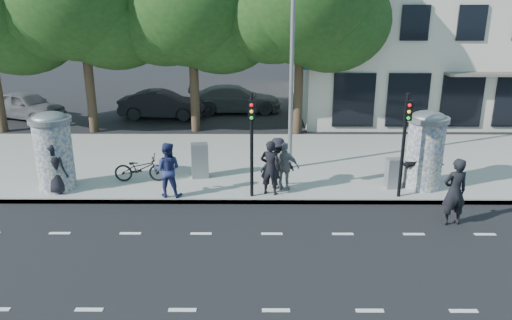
{
  "coord_description": "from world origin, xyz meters",
  "views": [
    {
      "loc": [
        -0.37,
        -11.29,
        6.39
      ],
      "look_at": [
        -0.46,
        3.5,
        1.5
      ],
      "focal_mm": 35.0,
      "sensor_mm": 36.0,
      "label": 1
    }
  ],
  "objects_px": {
    "cabinet_left": "(200,161)",
    "car_mid": "(162,104)",
    "man_road": "(455,192)",
    "cabinet_right": "(393,173)",
    "ped_e": "(285,167)",
    "traffic_pole_near": "(252,135)",
    "ped_d": "(278,163)",
    "street_lamp": "(292,43)",
    "ped_c": "(168,170)",
    "ad_column_right": "(425,148)",
    "ped_b": "(270,168)",
    "ped_a": "(55,167)",
    "car_left": "(27,105)",
    "car_right": "(235,99)",
    "ad_column_left": "(54,149)",
    "bicycle": "(140,168)",
    "ped_f": "(423,168)",
    "traffic_pole_far": "(405,135)"
  },
  "relations": [
    {
      "from": "traffic_pole_near",
      "to": "ped_a",
      "type": "height_order",
      "value": "traffic_pole_near"
    },
    {
      "from": "bicycle",
      "to": "car_left",
      "type": "xyz_separation_m",
      "value": [
        -8.41,
        9.96,
        0.12
      ]
    },
    {
      "from": "car_right",
      "to": "ped_f",
      "type": "bearing_deg",
      "value": -156.01
    },
    {
      "from": "traffic_pole_near",
      "to": "ped_e",
      "type": "height_order",
      "value": "traffic_pole_near"
    },
    {
      "from": "ped_b",
      "to": "traffic_pole_near",
      "type": "bearing_deg",
      "value": 35.9
    },
    {
      "from": "ad_column_right",
      "to": "ped_d",
      "type": "height_order",
      "value": "ad_column_right"
    },
    {
      "from": "ped_a",
      "to": "man_road",
      "type": "bearing_deg",
      "value": -164.69
    },
    {
      "from": "ad_column_right",
      "to": "car_right",
      "type": "height_order",
      "value": "ad_column_right"
    },
    {
      "from": "bicycle",
      "to": "car_left",
      "type": "bearing_deg",
      "value": 38.17
    },
    {
      "from": "cabinet_left",
      "to": "car_mid",
      "type": "xyz_separation_m",
      "value": [
        -3.15,
        9.77,
        -0.02
      ]
    },
    {
      "from": "ped_e",
      "to": "car_mid",
      "type": "distance_m",
      "value": 12.61
    },
    {
      "from": "ped_b",
      "to": "ped_f",
      "type": "relative_size",
      "value": 1.13
    },
    {
      "from": "ped_e",
      "to": "cabinet_right",
      "type": "relative_size",
      "value": 1.6
    },
    {
      "from": "street_lamp",
      "to": "cabinet_left",
      "type": "bearing_deg",
      "value": -162.97
    },
    {
      "from": "ped_d",
      "to": "ped_b",
      "type": "bearing_deg",
      "value": 55.81
    },
    {
      "from": "ped_d",
      "to": "car_left",
      "type": "height_order",
      "value": "ped_d"
    },
    {
      "from": "street_lamp",
      "to": "bicycle",
      "type": "distance_m",
      "value": 6.92
    },
    {
      "from": "ad_column_left",
      "to": "street_lamp",
      "type": "bearing_deg",
      "value": 14.94
    },
    {
      "from": "ad_column_left",
      "to": "ped_b",
      "type": "xyz_separation_m",
      "value": [
        7.2,
        -0.46,
        -0.47
      ]
    },
    {
      "from": "street_lamp",
      "to": "ped_c",
      "type": "height_order",
      "value": "street_lamp"
    },
    {
      "from": "ped_d",
      "to": "ped_f",
      "type": "xyz_separation_m",
      "value": [
        4.83,
        -0.2,
        -0.07
      ]
    },
    {
      "from": "street_lamp",
      "to": "ped_f",
      "type": "distance_m",
      "value": 6.18
    },
    {
      "from": "traffic_pole_near",
      "to": "cabinet_left",
      "type": "relative_size",
      "value": 2.72
    },
    {
      "from": "ped_e",
      "to": "man_road",
      "type": "xyz_separation_m",
      "value": [
        4.79,
        -2.29,
        0.03
      ]
    },
    {
      "from": "ad_column_left",
      "to": "bicycle",
      "type": "distance_m",
      "value": 2.91
    },
    {
      "from": "ped_b",
      "to": "ped_d",
      "type": "xyz_separation_m",
      "value": [
        0.26,
        0.54,
        -0.03
      ]
    },
    {
      "from": "traffic_pole_near",
      "to": "ped_d",
      "type": "relative_size",
      "value": 1.92
    },
    {
      "from": "traffic_pole_near",
      "to": "street_lamp",
      "type": "height_order",
      "value": "street_lamp"
    },
    {
      "from": "ped_d",
      "to": "car_mid",
      "type": "height_order",
      "value": "ped_d"
    },
    {
      "from": "ped_d",
      "to": "man_road",
      "type": "height_order",
      "value": "man_road"
    },
    {
      "from": "ad_column_right",
      "to": "bicycle",
      "type": "distance_m",
      "value": 9.78
    },
    {
      "from": "man_road",
      "to": "cabinet_right",
      "type": "height_order",
      "value": "man_road"
    },
    {
      "from": "ped_a",
      "to": "ped_e",
      "type": "xyz_separation_m",
      "value": [
        7.55,
        0.28,
        -0.05
      ]
    },
    {
      "from": "man_road",
      "to": "car_left",
      "type": "height_order",
      "value": "man_road"
    },
    {
      "from": "ped_d",
      "to": "ped_e",
      "type": "distance_m",
      "value": 0.3
    },
    {
      "from": "street_lamp",
      "to": "ped_e",
      "type": "bearing_deg",
      "value": -97.89
    },
    {
      "from": "ped_a",
      "to": "car_right",
      "type": "xyz_separation_m",
      "value": [
        5.32,
        12.86,
        -0.27
      ]
    },
    {
      "from": "ped_f",
      "to": "cabinet_left",
      "type": "relative_size",
      "value": 1.29
    },
    {
      "from": "ped_f",
      "to": "cabinet_right",
      "type": "relative_size",
      "value": 1.56
    },
    {
      "from": "ped_a",
      "to": "car_left",
      "type": "relative_size",
      "value": 0.4
    },
    {
      "from": "ad_column_right",
      "to": "ped_b",
      "type": "relative_size",
      "value": 1.45
    },
    {
      "from": "ped_e",
      "to": "ped_f",
      "type": "bearing_deg",
      "value": -164.26
    },
    {
      "from": "ped_c",
      "to": "ped_f",
      "type": "distance_m",
      "value": 8.42
    },
    {
      "from": "cabinet_right",
      "to": "ped_a",
      "type": "bearing_deg",
      "value": 174.26
    },
    {
      "from": "ad_column_left",
      "to": "car_left",
      "type": "xyz_separation_m",
      "value": [
        -5.74,
        10.65,
        -0.79
      ]
    },
    {
      "from": "ad_column_left",
      "to": "traffic_pole_near",
      "type": "height_order",
      "value": "traffic_pole_near"
    },
    {
      "from": "traffic_pole_far",
      "to": "ped_e",
      "type": "relative_size",
      "value": 2.05
    },
    {
      "from": "street_lamp",
      "to": "car_left",
      "type": "distance_m",
      "value": 16.66
    },
    {
      "from": "ped_a",
      "to": "ped_d",
      "type": "distance_m",
      "value": 7.34
    },
    {
      "from": "ped_a",
      "to": "car_right",
      "type": "bearing_deg",
      "value": -87.93
    }
  ]
}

